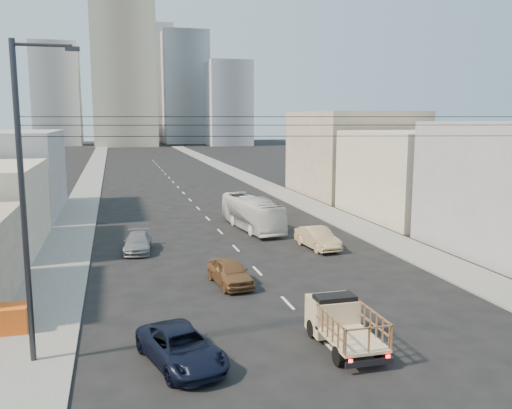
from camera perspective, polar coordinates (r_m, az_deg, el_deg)
name	(u,v)px	position (r m, az deg, el deg)	size (l,w,h in m)	color
ground	(355,374)	(21.03, 10.43, -17.18)	(420.00, 420.00, 0.00)	black
sidewalk_left	(91,178)	(87.55, -16.95, 2.68)	(3.50, 180.00, 0.12)	slate
sidewalk_right	(239,174)	(89.73, -1.77, 3.22)	(3.50, 180.00, 0.12)	slate
lane_dashes	(181,190)	(71.08, -7.94, 1.54)	(0.15, 104.00, 0.01)	silver
flatbed_pickup	(343,321)	(22.80, 9.11, -11.99)	(1.95, 4.41, 1.90)	#CAB087
navy_pickup	(181,347)	(21.36, -7.87, -14.68)	(2.23, 4.84, 1.35)	black
city_bus	(252,213)	(45.49, -0.44, -0.90)	(2.27, 9.72, 2.71)	silver
sedan_brown	(230,272)	(30.56, -2.77, -7.12)	(1.72, 4.26, 1.45)	brown
sedan_tan	(318,238)	(39.04, 6.50, -3.53)	(1.60, 4.60, 1.52)	tan
sedan_grey	(138,243)	(38.79, -12.34, -3.94)	(1.80, 4.42, 1.28)	slate
streetlamp_left	(26,196)	(21.42, -23.10, 0.80)	(2.36, 0.25, 12.00)	#2D2D33
overhead_wires	(345,126)	(20.24, 9.35, 8.16)	(23.01, 5.02, 0.72)	black
crate_stack	(6,319)	(26.17, -24.81, -10.88)	(1.80, 1.20, 1.14)	#EF5B16
bldg_right_mid	(420,175)	(53.11, 16.87, 3.03)	(11.00, 14.00, 8.00)	#C0B99A
bldg_right_far	(353,153)	(67.34, 10.15, 5.34)	(12.00, 16.00, 10.00)	gray
high_rise_tower	(123,53)	(188.19, -13.82, 15.18)	(20.00, 20.00, 60.00)	tan
midrise_ne	(185,88)	(203.97, -7.46, 12.05)	(16.00, 16.00, 40.00)	gray
midrise_nw	(57,95)	(197.95, -20.22, 10.80)	(15.00, 15.00, 34.00)	gray
midrise_back	(149,84)	(217.83, -11.20, 12.29)	(18.00, 18.00, 44.00)	gray
midrise_east	(229,104)	(186.02, -2.89, 10.56)	(14.00, 14.00, 28.00)	gray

